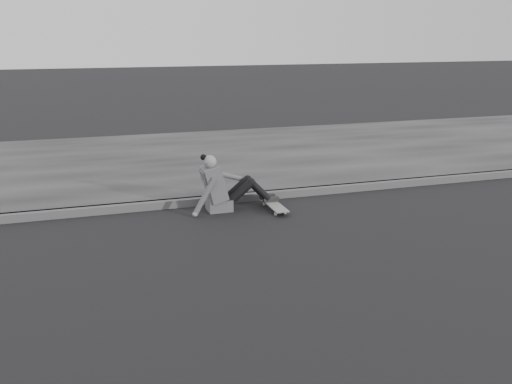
% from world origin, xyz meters
% --- Properties ---
extents(ground, '(80.00, 80.00, 0.00)m').
position_xyz_m(ground, '(0.00, 0.00, 0.00)').
color(ground, black).
rests_on(ground, ground).
extents(curb, '(24.00, 0.16, 0.12)m').
position_xyz_m(curb, '(0.00, 2.58, 0.06)').
color(curb, '#4C4C4C').
rests_on(curb, ground).
extents(sidewalk, '(24.00, 6.00, 0.12)m').
position_xyz_m(sidewalk, '(0.00, 5.60, 0.06)').
color(sidewalk, '#323232').
rests_on(sidewalk, ground).
extents(skateboard, '(0.20, 0.78, 0.09)m').
position_xyz_m(skateboard, '(-1.18, 1.96, 0.07)').
color(skateboard, '#979792').
rests_on(skateboard, ground).
extents(seated_woman, '(1.38, 0.46, 0.88)m').
position_xyz_m(seated_woman, '(-1.92, 2.21, 0.36)').
color(seated_woman, '#515154').
rests_on(seated_woman, ground).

